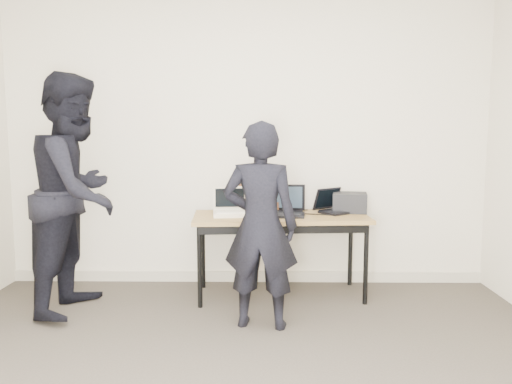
{
  "coord_description": "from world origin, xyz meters",
  "views": [
    {
      "loc": [
        0.15,
        -2.44,
        1.45
      ],
      "look_at": [
        0.1,
        1.6,
        0.95
      ],
      "focal_mm": 35.0,
      "sensor_mm": 36.0,
      "label": 1
    }
  ],
  "objects_px": {
    "desk": "(281,222)",
    "laptop_center": "(285,208)",
    "person_observer": "(77,193)",
    "laptop_beige": "(230,210)",
    "person_typist": "(260,226)",
    "leather_satchel": "(260,197)",
    "equipment_box": "(350,202)",
    "laptop_right": "(334,207)"
  },
  "relations": [
    {
      "from": "laptop_center",
      "to": "leather_satchel",
      "type": "height_order",
      "value": "laptop_center"
    },
    {
      "from": "laptop_center",
      "to": "leather_satchel",
      "type": "distance_m",
      "value": 0.31
    },
    {
      "from": "laptop_beige",
      "to": "leather_satchel",
      "type": "distance_m",
      "value": 0.34
    },
    {
      "from": "equipment_box",
      "to": "person_typist",
      "type": "bearing_deg",
      "value": -132.43
    },
    {
      "from": "laptop_beige",
      "to": "equipment_box",
      "type": "distance_m",
      "value": 1.08
    },
    {
      "from": "person_typist",
      "to": "desk",
      "type": "bearing_deg",
      "value": -95.93
    },
    {
      "from": "laptop_right",
      "to": "equipment_box",
      "type": "relative_size",
      "value": 1.35
    },
    {
      "from": "person_typist",
      "to": "person_observer",
      "type": "relative_size",
      "value": 0.8
    },
    {
      "from": "person_observer",
      "to": "laptop_beige",
      "type": "bearing_deg",
      "value": -68.29
    },
    {
      "from": "desk",
      "to": "laptop_center",
      "type": "height_order",
      "value": "laptop_center"
    },
    {
      "from": "equipment_box",
      "to": "laptop_center",
      "type": "bearing_deg",
      "value": -163.58
    },
    {
      "from": "laptop_beige",
      "to": "leather_satchel",
      "type": "bearing_deg",
      "value": 33.58
    },
    {
      "from": "equipment_box",
      "to": "laptop_beige",
      "type": "bearing_deg",
      "value": -170.45
    },
    {
      "from": "laptop_center",
      "to": "person_typist",
      "type": "xyz_separation_m",
      "value": [
        -0.21,
        -0.7,
        -0.02
      ]
    },
    {
      "from": "person_observer",
      "to": "laptop_right",
      "type": "bearing_deg",
      "value": -70.89
    },
    {
      "from": "leather_satchel",
      "to": "person_typist",
      "type": "distance_m",
      "value": 0.92
    },
    {
      "from": "equipment_box",
      "to": "person_typist",
      "type": "relative_size",
      "value": 0.2
    },
    {
      "from": "desk",
      "to": "person_observer",
      "type": "distance_m",
      "value": 1.7
    },
    {
      "from": "laptop_beige",
      "to": "laptop_right",
      "type": "xyz_separation_m",
      "value": [
        0.92,
        0.15,
        0.0
      ]
    },
    {
      "from": "laptop_right",
      "to": "person_observer",
      "type": "height_order",
      "value": "person_observer"
    },
    {
      "from": "leather_satchel",
      "to": "laptop_center",
      "type": "bearing_deg",
      "value": -35.64
    },
    {
      "from": "person_typist",
      "to": "person_observer",
      "type": "distance_m",
      "value": 1.53
    },
    {
      "from": "leather_satchel",
      "to": "person_observer",
      "type": "distance_m",
      "value": 1.57
    },
    {
      "from": "laptop_beige",
      "to": "laptop_right",
      "type": "relative_size",
      "value": 0.81
    },
    {
      "from": "desk",
      "to": "person_observer",
      "type": "height_order",
      "value": "person_observer"
    },
    {
      "from": "equipment_box",
      "to": "person_observer",
      "type": "distance_m",
      "value": 2.34
    },
    {
      "from": "laptop_right",
      "to": "person_observer",
      "type": "xyz_separation_m",
      "value": [
        -2.13,
        -0.49,
        0.18
      ]
    },
    {
      "from": "laptop_beige",
      "to": "laptop_center",
      "type": "relative_size",
      "value": 0.89
    },
    {
      "from": "leather_satchel",
      "to": "person_typist",
      "type": "relative_size",
      "value": 0.25
    },
    {
      "from": "equipment_box",
      "to": "person_observer",
      "type": "bearing_deg",
      "value": -167.27
    },
    {
      "from": "laptop_beige",
      "to": "laptop_right",
      "type": "height_order",
      "value": "laptop_beige"
    },
    {
      "from": "desk",
      "to": "person_typist",
      "type": "xyz_separation_m",
      "value": [
        -0.17,
        -0.69,
        0.1
      ]
    },
    {
      "from": "desk",
      "to": "laptop_right",
      "type": "distance_m",
      "value": 0.52
    },
    {
      "from": "desk",
      "to": "person_typist",
      "type": "height_order",
      "value": "person_typist"
    },
    {
      "from": "leather_satchel",
      "to": "person_observer",
      "type": "xyz_separation_m",
      "value": [
        -1.47,
        -0.55,
        0.1
      ]
    },
    {
      "from": "laptop_beige",
      "to": "equipment_box",
      "type": "xyz_separation_m",
      "value": [
        1.07,
        0.18,
        0.04
      ]
    },
    {
      "from": "desk",
      "to": "equipment_box",
      "type": "height_order",
      "value": "equipment_box"
    },
    {
      "from": "leather_satchel",
      "to": "person_observer",
      "type": "height_order",
      "value": "person_observer"
    },
    {
      "from": "laptop_beige",
      "to": "person_typist",
      "type": "relative_size",
      "value": 0.22
    },
    {
      "from": "person_typist",
      "to": "person_observer",
      "type": "xyz_separation_m",
      "value": [
        -1.47,
        0.36,
        0.19
      ]
    },
    {
      "from": "desk",
      "to": "leather_satchel",
      "type": "relative_size",
      "value": 4.05
    },
    {
      "from": "laptop_center",
      "to": "person_observer",
      "type": "distance_m",
      "value": 1.73
    }
  ]
}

